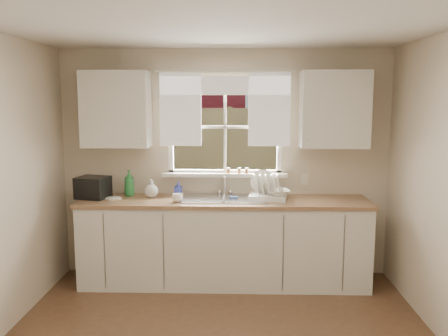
{
  "coord_description": "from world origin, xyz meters",
  "views": [
    {
      "loc": [
        0.14,
        -3.19,
        1.96
      ],
      "look_at": [
        0.0,
        1.65,
        1.25
      ],
      "focal_mm": 38.0,
      "sensor_mm": 36.0,
      "label": 1
    }
  ],
  "objects_px": {
    "dish_rack": "(267,191)",
    "cup": "(177,198)",
    "black_appliance": "(93,187)",
    "soap_bottle_a": "(129,183)"
  },
  "relations": [
    {
      "from": "dish_rack",
      "to": "cup",
      "type": "xyz_separation_m",
      "value": [
        -0.93,
        -0.17,
        -0.04
      ]
    },
    {
      "from": "soap_bottle_a",
      "to": "black_appliance",
      "type": "xyz_separation_m",
      "value": [
        -0.36,
        -0.13,
        -0.03
      ]
    },
    {
      "from": "cup",
      "to": "black_appliance",
      "type": "xyz_separation_m",
      "value": [
        -0.92,
        0.18,
        0.07
      ]
    },
    {
      "from": "cup",
      "to": "black_appliance",
      "type": "relative_size",
      "value": 0.35
    },
    {
      "from": "dish_rack",
      "to": "black_appliance",
      "type": "relative_size",
      "value": 1.35
    },
    {
      "from": "cup",
      "to": "black_appliance",
      "type": "bearing_deg",
      "value": -173.42
    },
    {
      "from": "dish_rack",
      "to": "black_appliance",
      "type": "distance_m",
      "value": 1.86
    },
    {
      "from": "dish_rack",
      "to": "black_appliance",
      "type": "height_order",
      "value": "dish_rack"
    },
    {
      "from": "soap_bottle_a",
      "to": "cup",
      "type": "distance_m",
      "value": 0.65
    },
    {
      "from": "soap_bottle_a",
      "to": "black_appliance",
      "type": "height_order",
      "value": "soap_bottle_a"
    }
  ]
}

